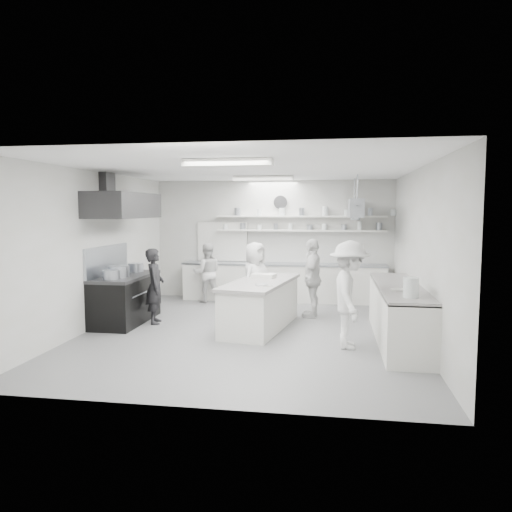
# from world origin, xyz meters

# --- Properties ---
(floor) EXTENTS (6.00, 7.00, 0.02)m
(floor) POSITION_xyz_m (0.00, 0.00, -0.01)
(floor) COLOR gray
(floor) RESTS_ON ground
(ceiling) EXTENTS (6.00, 7.00, 0.02)m
(ceiling) POSITION_xyz_m (0.00, 0.00, 3.01)
(ceiling) COLOR white
(ceiling) RESTS_ON wall_back
(wall_back) EXTENTS (6.00, 0.04, 3.00)m
(wall_back) POSITION_xyz_m (0.00, 3.50, 1.50)
(wall_back) COLOR silver
(wall_back) RESTS_ON floor
(wall_front) EXTENTS (6.00, 0.04, 3.00)m
(wall_front) POSITION_xyz_m (0.00, -3.50, 1.50)
(wall_front) COLOR silver
(wall_front) RESTS_ON floor
(wall_left) EXTENTS (0.04, 7.00, 3.00)m
(wall_left) POSITION_xyz_m (-3.00, 0.00, 1.50)
(wall_left) COLOR silver
(wall_left) RESTS_ON floor
(wall_right) EXTENTS (0.04, 7.00, 3.00)m
(wall_right) POSITION_xyz_m (3.00, 0.00, 1.50)
(wall_right) COLOR silver
(wall_right) RESTS_ON floor
(stove) EXTENTS (0.80, 1.80, 0.90)m
(stove) POSITION_xyz_m (-2.60, 0.40, 0.45)
(stove) COLOR black
(stove) RESTS_ON floor
(exhaust_hood) EXTENTS (0.85, 2.00, 0.50)m
(exhaust_hood) POSITION_xyz_m (-2.60, 0.40, 2.35)
(exhaust_hood) COLOR #2F2F31
(exhaust_hood) RESTS_ON wall_left
(back_counter) EXTENTS (5.00, 0.60, 0.92)m
(back_counter) POSITION_xyz_m (0.30, 3.20, 0.46)
(back_counter) COLOR silver
(back_counter) RESTS_ON floor
(shelf_lower) EXTENTS (4.20, 0.26, 0.04)m
(shelf_lower) POSITION_xyz_m (0.70, 3.37, 1.75)
(shelf_lower) COLOR silver
(shelf_lower) RESTS_ON wall_back
(shelf_upper) EXTENTS (4.20, 0.26, 0.04)m
(shelf_upper) POSITION_xyz_m (0.70, 3.37, 2.10)
(shelf_upper) COLOR silver
(shelf_upper) RESTS_ON wall_back
(pass_through_window) EXTENTS (1.30, 0.04, 1.00)m
(pass_through_window) POSITION_xyz_m (-1.30, 3.48, 1.45)
(pass_through_window) COLOR black
(pass_through_window) RESTS_ON wall_back
(wall_clock) EXTENTS (0.32, 0.05, 0.32)m
(wall_clock) POSITION_xyz_m (0.20, 3.46, 2.45)
(wall_clock) COLOR silver
(wall_clock) RESTS_ON wall_back
(right_counter) EXTENTS (0.74, 3.30, 0.94)m
(right_counter) POSITION_xyz_m (2.65, -0.20, 0.47)
(right_counter) COLOR silver
(right_counter) RESTS_ON floor
(pot_rack) EXTENTS (0.30, 1.60, 0.40)m
(pot_rack) POSITION_xyz_m (2.00, 2.40, 2.30)
(pot_rack) COLOR #9CA2AD
(pot_rack) RESTS_ON ceiling
(light_fixture_front) EXTENTS (1.30, 0.25, 0.10)m
(light_fixture_front) POSITION_xyz_m (0.00, -1.80, 2.94)
(light_fixture_front) COLOR silver
(light_fixture_front) RESTS_ON ceiling
(light_fixture_rear) EXTENTS (1.30, 0.25, 0.10)m
(light_fixture_rear) POSITION_xyz_m (0.00, 1.80, 2.94)
(light_fixture_rear) COLOR silver
(light_fixture_rear) RESTS_ON ceiling
(prep_island) EXTENTS (1.25, 2.46, 0.87)m
(prep_island) POSITION_xyz_m (0.16, 0.36, 0.43)
(prep_island) COLOR silver
(prep_island) RESTS_ON floor
(stove_pot) EXTENTS (0.41, 0.41, 0.27)m
(stove_pot) POSITION_xyz_m (-2.60, 0.12, 1.04)
(stove_pot) COLOR #9CA2AD
(stove_pot) RESTS_ON stove
(cook_stove) EXTENTS (0.50, 0.63, 1.50)m
(cook_stove) POSITION_xyz_m (-1.98, 0.42, 0.75)
(cook_stove) COLOR black
(cook_stove) RESTS_ON floor
(cook_back) EXTENTS (0.83, 0.72, 1.45)m
(cook_back) POSITION_xyz_m (-1.53, 2.76, 0.73)
(cook_back) COLOR silver
(cook_back) RESTS_ON floor
(cook_island_left) EXTENTS (0.77, 0.92, 1.60)m
(cook_island_left) POSITION_xyz_m (-0.08, 1.17, 0.80)
(cook_island_left) COLOR silver
(cook_island_left) RESTS_ON floor
(cook_island_right) EXTENTS (0.50, 1.01, 1.66)m
(cook_island_right) POSITION_xyz_m (1.10, 1.50, 0.83)
(cook_island_right) COLOR silver
(cook_island_right) RESTS_ON floor
(cook_right) EXTENTS (0.70, 1.17, 1.77)m
(cook_right) POSITION_xyz_m (1.79, -0.74, 0.88)
(cook_right) COLOR silver
(cook_right) RESTS_ON floor
(bowl_island_a) EXTENTS (0.30, 0.30, 0.06)m
(bowl_island_a) POSITION_xyz_m (0.25, -0.15, 0.90)
(bowl_island_a) COLOR #9CA2AD
(bowl_island_a) RESTS_ON prep_island
(bowl_island_b) EXTENTS (0.26, 0.26, 0.06)m
(bowl_island_b) POSITION_xyz_m (0.38, -0.28, 0.90)
(bowl_island_b) COLOR silver
(bowl_island_b) RESTS_ON prep_island
(bowl_right) EXTENTS (0.29, 0.29, 0.06)m
(bowl_right) POSITION_xyz_m (2.56, -0.77, 0.97)
(bowl_right) COLOR silver
(bowl_right) RESTS_ON right_counter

